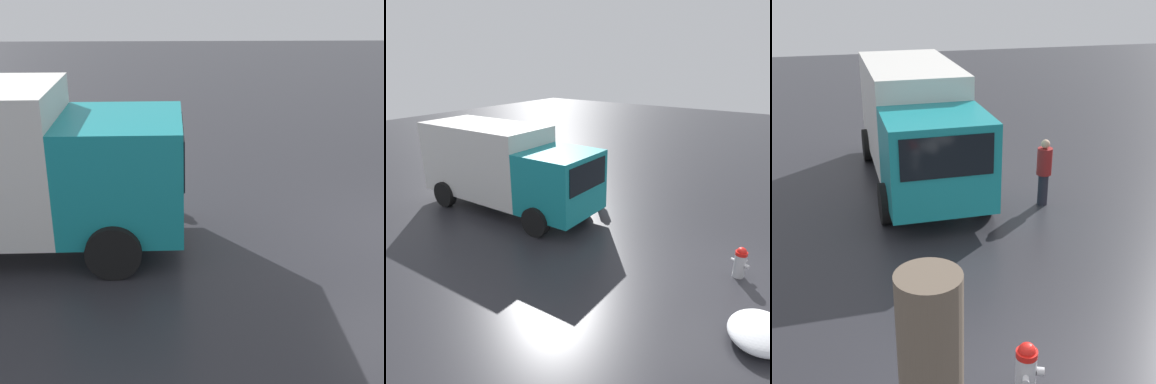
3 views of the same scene
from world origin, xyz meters
The scene contains 3 objects.
fire_hydrant centered at (0.00, 0.00, 0.40)m, with size 0.47×0.38×0.79m.
delivery_truck centered at (7.75, 0.12, 1.57)m, with size 6.48×2.57×2.89m.
pedestrian centered at (5.59, -2.44, 0.86)m, with size 0.34×0.34×1.57m.
Camera 3 is at (-5.07, 2.07, 5.16)m, focal length 50.00 mm.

